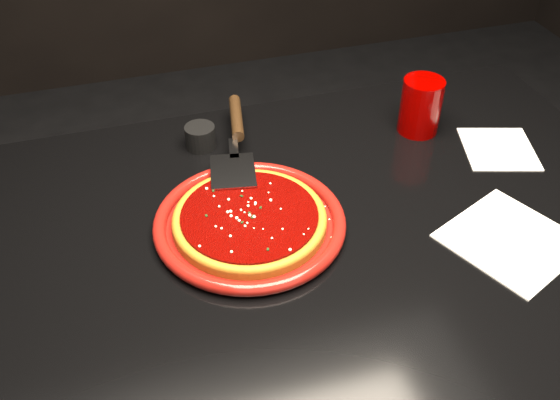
# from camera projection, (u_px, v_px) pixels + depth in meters

# --- Properties ---
(table) EXTENTS (1.20, 0.80, 0.75)m
(table) POSITION_uv_depth(u_px,v_px,m) (309.00, 367.00, 1.25)
(table) COLOR black
(table) RESTS_ON floor
(plate) EXTENTS (0.33, 0.33, 0.02)m
(plate) POSITION_uv_depth(u_px,v_px,m) (250.00, 222.00, 1.00)
(plate) COLOR maroon
(plate) RESTS_ON table
(pizza_crust) EXTENTS (0.26, 0.26, 0.01)m
(pizza_crust) POSITION_uv_depth(u_px,v_px,m) (250.00, 221.00, 1.00)
(pizza_crust) COLOR brown
(pizza_crust) RESTS_ON plate
(pizza_crust_rim) EXTENTS (0.26, 0.26, 0.02)m
(pizza_crust_rim) POSITION_uv_depth(u_px,v_px,m) (250.00, 218.00, 0.99)
(pizza_crust_rim) COLOR brown
(pizza_crust_rim) RESTS_ON plate
(pizza_sauce) EXTENTS (0.23, 0.23, 0.01)m
(pizza_sauce) POSITION_uv_depth(u_px,v_px,m) (249.00, 216.00, 0.99)
(pizza_sauce) COLOR #610300
(pizza_sauce) RESTS_ON plate
(parmesan_dusting) EXTENTS (0.21, 0.21, 0.01)m
(parmesan_dusting) POSITION_uv_depth(u_px,v_px,m) (249.00, 213.00, 0.99)
(parmesan_dusting) COLOR #FBEFC1
(parmesan_dusting) RESTS_ON plate
(basil_flecks) EXTENTS (0.19, 0.19, 0.00)m
(basil_flecks) POSITION_uv_depth(u_px,v_px,m) (249.00, 213.00, 0.99)
(basil_flecks) COLOR black
(basil_flecks) RESTS_ON plate
(pizza_server) EXTENTS (0.15, 0.34, 0.02)m
(pizza_server) POSITION_uv_depth(u_px,v_px,m) (236.00, 140.00, 1.13)
(pizza_server) COLOR #B5B8BD
(pizza_server) RESTS_ON plate
(cup) EXTENTS (0.09, 0.09, 0.11)m
(cup) POSITION_uv_depth(u_px,v_px,m) (421.00, 106.00, 1.19)
(cup) COLOR #7D0100
(cup) RESTS_ON table
(napkin_a) EXTENTS (0.24, 0.24, 0.00)m
(napkin_a) POSITION_uv_depth(u_px,v_px,m) (511.00, 240.00, 0.98)
(napkin_a) COLOR silver
(napkin_a) RESTS_ON table
(napkin_b) EXTENTS (0.16, 0.17, 0.00)m
(napkin_b) POSITION_uv_depth(u_px,v_px,m) (499.00, 149.00, 1.17)
(napkin_b) COLOR silver
(napkin_b) RESTS_ON table
(ramekin) EXTENTS (0.08, 0.08, 0.04)m
(ramekin) POSITION_uv_depth(u_px,v_px,m) (200.00, 137.00, 1.17)
(ramekin) COLOR black
(ramekin) RESTS_ON table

